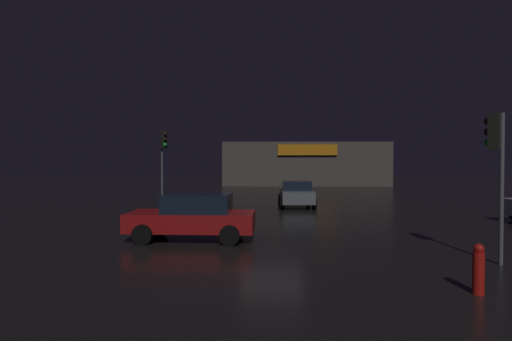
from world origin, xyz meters
The scene contains 7 objects.
ground_plane centered at (0.00, 0.00, 0.00)m, with size 120.00×120.00×0.00m, color black.
store_building centered at (4.01, 30.86, 2.34)m, with size 17.77×10.09×4.67m.
traffic_signal_main centered at (5.52, -5.84, 2.88)m, with size 0.42×0.42×3.77m.
traffic_signal_opposite centered at (-5.84, 5.74, 3.22)m, with size 0.42×0.42×4.26m.
car_far centered at (1.48, 7.01, 0.76)m, with size 1.98×4.19×1.49m.
car_crossing centered at (-2.61, -2.92, 0.78)m, with size 4.15×2.04×1.51m.
fire_hydrant centered at (3.88, -8.22, 0.49)m, with size 0.22×0.22×0.99m.
Camera 1 is at (-0.21, -16.06, 2.56)m, focal length 28.29 mm.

